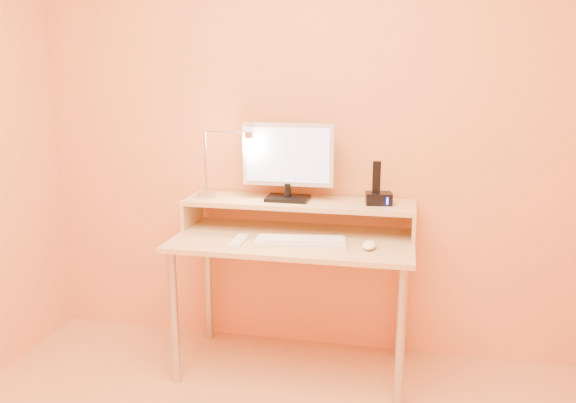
% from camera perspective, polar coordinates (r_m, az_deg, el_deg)
% --- Properties ---
extents(wall_back, '(3.00, 0.04, 2.50)m').
position_cam_1_polar(wall_back, '(3.04, 1.72, 7.62)').
color(wall_back, '#F3804F').
rests_on(wall_back, floor).
extents(desk_leg_fl, '(0.04, 0.04, 0.69)m').
position_cam_1_polar(desk_leg_fl, '(2.90, -11.47, -11.47)').
color(desk_leg_fl, '#B1B1B1').
rests_on(desk_leg_fl, floor).
extents(desk_leg_fr, '(0.04, 0.04, 0.69)m').
position_cam_1_polar(desk_leg_fr, '(2.69, 11.31, -13.48)').
color(desk_leg_fr, '#B1B1B1').
rests_on(desk_leg_fr, floor).
extents(desk_leg_bl, '(0.04, 0.04, 0.69)m').
position_cam_1_polar(desk_leg_bl, '(3.32, -8.07, -8.06)').
color(desk_leg_bl, '#B1B1B1').
rests_on(desk_leg_bl, floor).
extents(desk_leg_br, '(0.04, 0.04, 0.69)m').
position_cam_1_polar(desk_leg_br, '(3.14, 11.43, -9.46)').
color(desk_leg_br, '#B1B1B1').
rests_on(desk_leg_br, floor).
extents(desk_lower, '(1.20, 0.60, 0.02)m').
position_cam_1_polar(desk_lower, '(2.84, 0.51, -3.95)').
color(desk_lower, tan).
rests_on(desk_lower, floor).
extents(shelf_riser_left, '(0.02, 0.30, 0.14)m').
position_cam_1_polar(shelf_riser_left, '(3.12, -9.65, -1.06)').
color(shelf_riser_left, tan).
rests_on(shelf_riser_left, desk_lower).
extents(shelf_riser_right, '(0.02, 0.30, 0.14)m').
position_cam_1_polar(shelf_riser_right, '(2.91, 12.61, -2.20)').
color(shelf_riser_right, tan).
rests_on(shelf_riser_right, desk_lower).
extents(desk_shelf, '(1.20, 0.30, 0.02)m').
position_cam_1_polar(desk_shelf, '(2.94, 1.09, -0.13)').
color(desk_shelf, tan).
rests_on(desk_shelf, desk_lower).
extents(monitor_foot, '(0.22, 0.16, 0.02)m').
position_cam_1_polar(monitor_foot, '(2.94, -0.02, 0.33)').
color(monitor_foot, black).
rests_on(monitor_foot, desk_shelf).
extents(monitor_neck, '(0.04, 0.04, 0.07)m').
position_cam_1_polar(monitor_neck, '(2.93, -0.02, 1.17)').
color(monitor_neck, black).
rests_on(monitor_neck, monitor_foot).
extents(monitor_panel, '(0.48, 0.04, 0.32)m').
position_cam_1_polar(monitor_panel, '(2.91, 0.02, 4.77)').
color(monitor_panel, '#BABABE').
rests_on(monitor_panel, monitor_neck).
extents(monitor_back, '(0.43, 0.02, 0.28)m').
position_cam_1_polar(monitor_back, '(2.93, 0.11, 4.84)').
color(monitor_back, black).
rests_on(monitor_back, monitor_panel).
extents(monitor_screen, '(0.43, 0.01, 0.28)m').
position_cam_1_polar(monitor_screen, '(2.89, -0.06, 4.72)').
color(monitor_screen, '#B0BCE0').
rests_on(monitor_screen, monitor_panel).
extents(lamp_base, '(0.10, 0.10, 0.02)m').
position_cam_1_polar(lamp_base, '(3.03, -8.23, 0.64)').
color(lamp_base, '#B1B1B1').
rests_on(lamp_base, desk_shelf).
extents(lamp_post, '(0.01, 0.01, 0.33)m').
position_cam_1_polar(lamp_post, '(3.00, -8.34, 3.95)').
color(lamp_post, '#B1B1B1').
rests_on(lamp_post, lamp_base).
extents(lamp_arm, '(0.24, 0.01, 0.01)m').
position_cam_1_polar(lamp_arm, '(2.94, -6.23, 7.07)').
color(lamp_arm, '#B1B1B1').
rests_on(lamp_arm, lamp_post).
extents(lamp_head, '(0.04, 0.04, 0.03)m').
position_cam_1_polar(lamp_head, '(2.91, -3.95, 6.75)').
color(lamp_head, '#B1B1B1').
rests_on(lamp_head, lamp_arm).
extents(lamp_bulb, '(0.03, 0.03, 0.00)m').
position_cam_1_polar(lamp_bulb, '(2.91, -3.95, 6.44)').
color(lamp_bulb, '#FFEAC6').
rests_on(lamp_bulb, lamp_head).
extents(phone_dock, '(0.14, 0.12, 0.06)m').
position_cam_1_polar(phone_dock, '(2.88, 9.18, 0.31)').
color(phone_dock, black).
rests_on(phone_dock, desk_shelf).
extents(phone_handset, '(0.04, 0.03, 0.16)m').
position_cam_1_polar(phone_handset, '(2.86, 8.96, 2.48)').
color(phone_handset, black).
rests_on(phone_handset, phone_dock).
extents(phone_led, '(0.01, 0.00, 0.04)m').
position_cam_1_polar(phone_led, '(2.83, 10.03, 0.05)').
color(phone_led, '#1C48FF').
rests_on(phone_led, phone_dock).
extents(keyboard, '(0.45, 0.20, 0.02)m').
position_cam_1_polar(keyboard, '(2.73, 1.29, -4.13)').
color(keyboard, silver).
rests_on(keyboard, desk_lower).
extents(mouse, '(0.08, 0.12, 0.04)m').
position_cam_1_polar(mouse, '(2.68, 8.23, -4.39)').
color(mouse, white).
rests_on(mouse, desk_lower).
extents(remote_control, '(0.06, 0.20, 0.02)m').
position_cam_1_polar(remote_control, '(2.75, -5.04, -4.08)').
color(remote_control, silver).
rests_on(remote_control, desk_lower).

